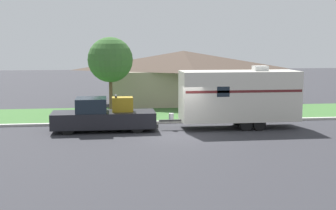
% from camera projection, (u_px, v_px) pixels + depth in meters
% --- Properties ---
extents(ground_plane, '(120.00, 120.00, 0.00)m').
position_uv_depth(ground_plane, '(181.00, 135.00, 24.92)').
color(ground_plane, '#2D2D33').
extents(curb_strip, '(80.00, 0.30, 0.14)m').
position_uv_depth(curb_strip, '(172.00, 122.00, 28.60)').
color(curb_strip, beige).
rests_on(curb_strip, ground_plane).
extents(lawn_strip, '(80.00, 7.00, 0.03)m').
position_uv_depth(lawn_strip, '(165.00, 114.00, 32.19)').
color(lawn_strip, '#3D6B33').
rests_on(lawn_strip, ground_plane).
extents(house_across_street, '(12.91, 7.59, 4.21)m').
position_uv_depth(house_across_street, '(183.00, 76.00, 38.27)').
color(house_across_street, gray).
rests_on(house_across_street, ground_plane).
extents(pickup_truck, '(5.80, 1.97, 2.00)m').
position_uv_depth(pickup_truck, '(103.00, 116.00, 25.91)').
color(pickup_truck, black).
rests_on(pickup_truck, ground_plane).
extents(travel_trailer, '(7.97, 2.22, 3.57)m').
position_uv_depth(travel_trailer, '(239.00, 96.00, 26.75)').
color(travel_trailer, black).
rests_on(travel_trailer, ground_plane).
extents(mailbox, '(0.48, 0.20, 1.23)m').
position_uv_depth(mailbox, '(230.00, 104.00, 29.94)').
color(mailbox, brown).
rests_on(mailbox, ground_plane).
extents(tree_in_yard, '(3.05, 3.05, 5.26)m').
position_uv_depth(tree_in_yard, '(110.00, 60.00, 31.56)').
color(tree_in_yard, brown).
rests_on(tree_in_yard, ground_plane).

